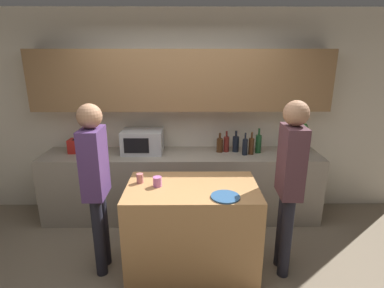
{
  "coord_description": "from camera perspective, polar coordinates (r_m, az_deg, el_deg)",
  "views": [
    {
      "loc": [
        0.11,
        -2.3,
        2.14
      ],
      "look_at": [
        0.13,
        0.6,
        1.27
      ],
      "focal_mm": 28.0,
      "sensor_mm": 36.0,
      "label": 1
    }
  ],
  "objects": [
    {
      "name": "bottle_5",
      "position": [
        4.0,
        12.53,
        0.11
      ],
      "size": [
        0.08,
        0.08,
        0.33
      ],
      "color": "#194723",
      "rests_on": "back_counter"
    },
    {
      "name": "bottle_1",
      "position": [
        3.97,
        6.56,
        0.04
      ],
      "size": [
        0.07,
        0.07,
        0.28
      ],
      "color": "maroon",
      "rests_on": "back_counter"
    },
    {
      "name": "person_center",
      "position": [
        2.99,
        -17.92,
        -5.86
      ],
      "size": [
        0.23,
        0.34,
        1.72
      ],
      "rotation": [
        0.0,
        0.0,
        -1.55
      ],
      "color": "black",
      "rests_on": "ground_plane"
    },
    {
      "name": "toaster",
      "position": [
        4.19,
        -20.68,
        -0.33
      ],
      "size": [
        0.26,
        0.16,
        0.18
      ],
      "color": "#B21E19",
      "rests_on": "back_counter"
    },
    {
      "name": "potted_plant",
      "position": [
        4.16,
        20.18,
        1.17
      ],
      "size": [
        0.14,
        0.14,
        0.4
      ],
      "color": "silver",
      "rests_on": "back_counter"
    },
    {
      "name": "person_left",
      "position": [
        2.97,
        18.15,
        -5.61
      ],
      "size": [
        0.23,
        0.35,
        1.76
      ],
      "rotation": [
        0.0,
        0.0,
        1.52
      ],
      "color": "black",
      "rests_on": "ground_plane"
    },
    {
      "name": "bottle_2",
      "position": [
        3.99,
        8.32,
        0.07
      ],
      "size": [
        0.09,
        0.09,
        0.28
      ],
      "color": "black",
      "rests_on": "back_counter"
    },
    {
      "name": "bottle_0",
      "position": [
        3.95,
        5.3,
        -0.15
      ],
      "size": [
        0.09,
        0.09,
        0.26
      ],
      "color": "#472814",
      "rests_on": "back_counter"
    },
    {
      "name": "cup_1",
      "position": [
        2.91,
        -6.61,
        -7.13
      ],
      "size": [
        0.08,
        0.08,
        0.1
      ],
      "color": "#B967A9",
      "rests_on": "kitchen_island"
    },
    {
      "name": "microwave",
      "position": [
        3.96,
        -9.39,
        0.5
      ],
      "size": [
        0.52,
        0.39,
        0.3
      ],
      "color": "#B7BABC",
      "rests_on": "back_counter"
    },
    {
      "name": "bottle_4",
      "position": [
        3.92,
        11.22,
        -0.34
      ],
      "size": [
        0.07,
        0.07,
        0.29
      ],
      "color": "#472814",
      "rests_on": "back_counter"
    },
    {
      "name": "back_wall",
      "position": [
        4.01,
        -2.03,
        8.1
      ],
      "size": [
        6.4,
        0.4,
        2.7
      ],
      "color": "beige",
      "rests_on": "ground_plane"
    },
    {
      "name": "plate_on_island",
      "position": [
        2.71,
        6.36,
        -9.95
      ],
      "size": [
        0.26,
        0.26,
        0.01
      ],
      "color": "#2D5684",
      "rests_on": "kitchen_island"
    },
    {
      "name": "cup_0",
      "position": [
        3.02,
        -9.88,
        -6.44
      ],
      "size": [
        0.07,
        0.07,
        0.09
      ],
      "color": "#BD6F6F",
      "rests_on": "kitchen_island"
    },
    {
      "name": "kitchen_island",
      "position": [
        3.13,
        0.04,
        -15.69
      ],
      "size": [
        1.27,
        0.75,
        0.92
      ],
      "color": "#B27F4C",
      "rests_on": "ground_plane"
    },
    {
      "name": "bottle_3",
      "position": [
        3.87,
        10.05,
        -0.48
      ],
      "size": [
        0.07,
        0.07,
        0.29
      ],
      "color": "black",
      "rests_on": "back_counter"
    },
    {
      "name": "back_counter",
      "position": [
        4.06,
        -1.97,
        -7.87
      ],
      "size": [
        3.6,
        0.62,
        0.9
      ],
      "color": "gray",
      "rests_on": "ground_plane"
    }
  ]
}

